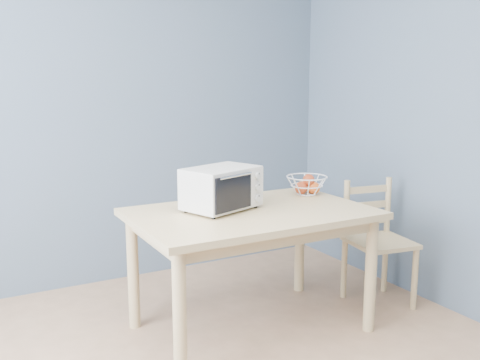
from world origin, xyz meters
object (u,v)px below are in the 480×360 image
dining_chair (376,243)px  dining_table (251,227)px  toaster_oven (220,188)px  fruit_basket (307,184)px

dining_chair → dining_table: bearing=-173.6°
dining_table → toaster_oven: (-0.16, 0.09, 0.24)m
toaster_oven → fruit_basket: toaster_oven is taller
dining_table → dining_chair: bearing=-2.7°
dining_table → fruit_basket: bearing=20.9°
dining_table → fruit_basket: size_ratio=4.08×
toaster_oven → fruit_basket: size_ratio=1.48×
toaster_oven → dining_chair: bearing=-26.8°
dining_table → dining_chair: (0.97, -0.05, -0.23)m
toaster_oven → dining_chair: (1.13, -0.14, -0.47)m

